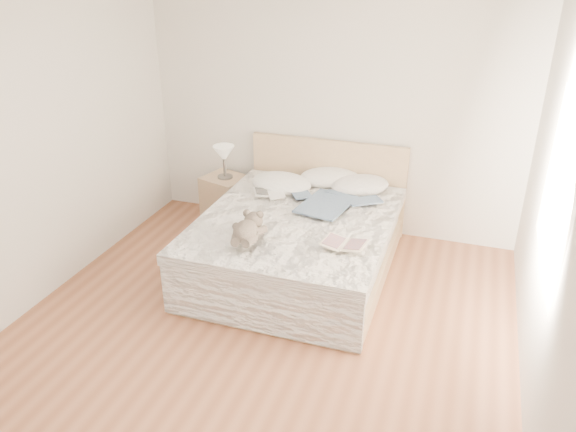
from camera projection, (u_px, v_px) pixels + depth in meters
The scene contains 16 objects.
floor at pixel (253, 341), 4.47m from camera, with size 4.00×4.50×0.00m, color brown.
wall_back at pixel (331, 106), 5.81m from camera, with size 4.00×0.02×2.70m, color silver.
wall_front at pixel (3, 415), 1.97m from camera, with size 4.00×0.02×2.70m, color silver.
wall_left at pixel (16, 154), 4.47m from camera, with size 0.02×4.50×2.70m, color silver.
wall_right at pixel (562, 226), 3.31m from camera, with size 0.02×4.50×2.70m, color silver.
window at pixel (559, 191), 3.52m from camera, with size 0.02×1.30×1.10m, color white.
bed at pixel (299, 240), 5.36m from camera, with size 1.72×2.14×1.00m.
nightstand at pixel (226, 201), 6.27m from camera, with size 0.45×0.40×0.56m, color #9F8664.
table_lamp at pixel (224, 155), 6.02m from camera, with size 0.30×0.30×0.36m.
pillow_left at pixel (281, 183), 5.78m from camera, with size 0.64×0.45×0.19m, color white.
pillow_middle at pixel (330, 178), 5.92m from camera, with size 0.63×0.44×0.19m, color white.
pillow_right at pixel (360, 185), 5.73m from camera, with size 0.61×0.43×0.18m, color silver.
blouse at pixel (326, 204), 5.33m from camera, with size 0.65×0.70×0.03m, color #3B4F6A, non-canonical shape.
photo_book at pixel (269, 194), 5.56m from camera, with size 0.32×0.22×0.02m, color white.
childrens_book at pixel (344, 244), 4.61m from camera, with size 0.36×0.25×0.02m, color #F1E2C5.
teddy_bear at pixel (246, 239), 4.65m from camera, with size 0.26×0.37×0.20m, color brown, non-canonical shape.
Camera 1 is at (1.42, -3.32, 2.83)m, focal length 35.00 mm.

